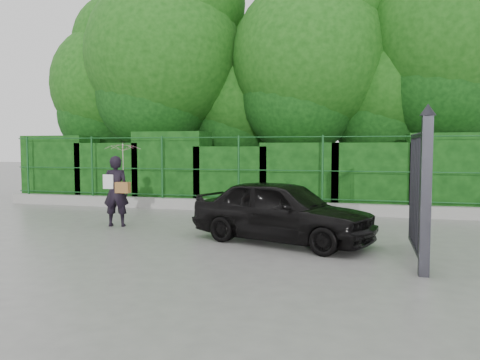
# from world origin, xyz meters

# --- Properties ---
(ground) EXTENTS (80.00, 80.00, 0.00)m
(ground) POSITION_xyz_m (0.00, 0.00, 0.00)
(ground) COLOR gray
(kerb) EXTENTS (14.00, 0.25, 0.30)m
(kerb) POSITION_xyz_m (0.00, 4.50, 0.15)
(kerb) COLOR #9E9E99
(kerb) RESTS_ON ground
(fence) EXTENTS (14.13, 0.06, 1.80)m
(fence) POSITION_xyz_m (0.22, 4.50, 1.20)
(fence) COLOR #15491D
(fence) RESTS_ON kerb
(hedge) EXTENTS (14.20, 1.20, 2.25)m
(hedge) POSITION_xyz_m (-0.05, 5.50, 1.01)
(hedge) COLOR black
(hedge) RESTS_ON ground
(trees) EXTENTS (17.10, 6.15, 8.08)m
(trees) POSITION_xyz_m (1.14, 7.74, 4.62)
(trees) COLOR black
(trees) RESTS_ON ground
(gate) EXTENTS (0.22, 2.33, 2.36)m
(gate) POSITION_xyz_m (4.60, -0.72, 1.19)
(gate) COLOR black
(gate) RESTS_ON ground
(woman) EXTENTS (0.89, 0.84, 1.88)m
(woman) POSITION_xyz_m (-1.51, 1.40, 1.21)
(woman) COLOR black
(woman) RESTS_ON ground
(car) EXTENTS (3.74, 2.46, 1.18)m
(car) POSITION_xyz_m (2.31, 0.58, 0.59)
(car) COLOR black
(car) RESTS_ON ground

